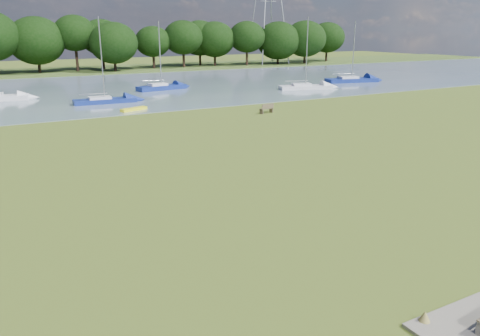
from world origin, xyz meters
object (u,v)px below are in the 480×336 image
kayak (134,109)px  sailboat_3 (351,79)px  sailboat_7 (161,86)px  sailboat_2 (305,86)px  sailboat_4 (104,99)px  riverbank_bench (267,109)px

kayak → sailboat_3: size_ratio=0.32×
kayak → sailboat_7: (7.66, 13.86, 0.38)m
kayak → sailboat_7: bearing=40.2°
sailboat_2 → sailboat_4: (-25.52, 0.44, -0.02)m
kayak → sailboat_4: size_ratio=0.31×
kayak → sailboat_4: (-1.36, 6.00, 0.30)m
sailboat_4 → sailboat_7: (9.02, 7.86, 0.08)m
kayak → sailboat_3: bearing=-6.5°
riverbank_bench → sailboat_4: (-11.79, 13.17, 0.04)m
sailboat_3 → sailboat_7: sailboat_3 is taller
kayak → sailboat_4: sailboat_4 is taller
sailboat_2 → riverbank_bench: bearing=-120.3°
sailboat_2 → sailboat_3: bearing=34.2°
kayak → sailboat_2: (24.16, 5.56, 0.32)m
sailboat_4 → sailboat_7: bearing=44.2°
sailboat_7 → kayak: bearing=-128.8°
sailboat_2 → sailboat_4: sailboat_2 is taller
sailboat_3 → sailboat_7: 27.73m
riverbank_bench → sailboat_3: size_ratio=0.18×
riverbank_bench → kayak: bearing=133.9°
sailboat_3 → sailboat_4: sailboat_4 is taller
sailboat_3 → sailboat_4: bearing=-163.1°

